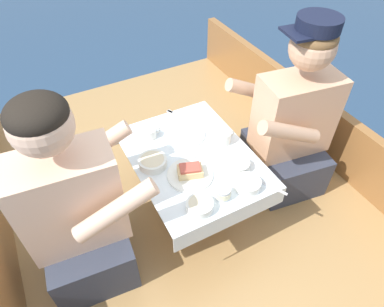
# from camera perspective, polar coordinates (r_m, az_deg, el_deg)

# --- Properties ---
(ground_plane) EXTENTS (60.00, 60.00, 0.00)m
(ground_plane) POSITION_cam_1_polar(r_m,az_deg,el_deg) (2.17, 0.55, -13.93)
(ground_plane) COLOR navy
(boat_deck) EXTENTS (1.97, 2.98, 0.27)m
(boat_deck) POSITION_cam_1_polar(r_m,az_deg,el_deg) (2.06, 0.58, -11.98)
(boat_deck) COLOR #A87F4C
(boat_deck) RESTS_ON ground_plane
(gunwale_port) EXTENTS (0.06, 2.98, 0.37)m
(gunwale_port) POSITION_cam_1_polar(r_m,az_deg,el_deg) (1.77, -29.16, -16.93)
(gunwale_port) COLOR #936033
(gunwale_port) RESTS_ON boat_deck
(gunwale_starboard) EXTENTS (0.06, 2.98, 0.37)m
(gunwale_starboard) POSITION_cam_1_polar(r_m,az_deg,el_deg) (2.29, 22.19, 2.82)
(gunwale_starboard) COLOR #936033
(gunwale_starboard) RESTS_ON boat_deck
(cockpit_table) EXTENTS (0.56, 0.74, 0.41)m
(cockpit_table) POSITION_cam_1_polar(r_m,az_deg,el_deg) (1.70, -0.00, -1.64)
(cockpit_table) COLOR #B2B2B7
(cockpit_table) RESTS_ON boat_deck
(person_port) EXTENTS (0.55, 0.48, 0.98)m
(person_port) POSITION_cam_1_polar(r_m,az_deg,el_deg) (1.53, -18.63, -9.25)
(person_port) COLOR #333847
(person_port) RESTS_ON boat_deck
(person_starboard) EXTENTS (0.56, 0.50, 1.00)m
(person_starboard) POSITION_cam_1_polar(r_m,az_deg,el_deg) (1.92, 16.15, 4.54)
(person_starboard) COLOR #333847
(person_starboard) RESTS_ON boat_deck
(plate_sandwich) EXTENTS (0.21, 0.21, 0.01)m
(plate_sandwich) POSITION_cam_1_polar(r_m,az_deg,el_deg) (1.58, -0.33, -3.55)
(plate_sandwich) COLOR silver
(plate_sandwich) RESTS_ON cockpit_table
(plate_bread) EXTENTS (0.20, 0.20, 0.01)m
(plate_bread) POSITION_cam_1_polar(r_m,az_deg,el_deg) (1.78, -1.08, 3.14)
(plate_bread) COLOR silver
(plate_bread) RESTS_ON cockpit_table
(sandwich) EXTENTS (0.13, 0.11, 0.05)m
(sandwich) POSITION_cam_1_polar(r_m,az_deg,el_deg) (1.56, -0.33, -2.88)
(sandwich) COLOR #E0BC7F
(sandwich) RESTS_ON plate_sandwich
(bowl_port_near) EXTENTS (0.14, 0.14, 0.04)m
(bowl_port_near) POSITION_cam_1_polar(r_m,az_deg,el_deg) (1.62, -6.58, -1.35)
(bowl_port_near) COLOR silver
(bowl_port_near) RESTS_ON cockpit_table
(bowl_starboard_near) EXTENTS (0.12, 0.12, 0.04)m
(bowl_starboard_near) POSITION_cam_1_polar(r_m,az_deg,el_deg) (1.54, 9.25, -4.99)
(bowl_starboard_near) COLOR silver
(bowl_starboard_near) RESTS_ON cockpit_table
(bowl_center_far) EXTENTS (0.11, 0.11, 0.04)m
(bowl_center_far) POSITION_cam_1_polar(r_m,az_deg,el_deg) (1.61, 7.67, -1.84)
(bowl_center_far) COLOR silver
(bowl_center_far) RESTS_ON cockpit_table
(bowl_port_far) EXTENTS (0.12, 0.12, 0.04)m
(bowl_port_far) POSITION_cam_1_polar(r_m,az_deg,el_deg) (1.44, 1.29, -8.65)
(bowl_port_far) COLOR silver
(bowl_port_far) RESTS_ON cockpit_table
(coffee_cup_port) EXTENTS (0.09, 0.07, 0.05)m
(coffee_cup_port) POSITION_cam_1_polar(r_m,az_deg,el_deg) (1.77, -6.99, 3.41)
(coffee_cup_port) COLOR silver
(coffee_cup_port) RESTS_ON cockpit_table
(coffee_cup_starboard) EXTENTS (0.11, 0.08, 0.07)m
(coffee_cup_starboard) POSITION_cam_1_polar(r_m,az_deg,el_deg) (1.73, 5.23, 2.77)
(coffee_cup_starboard) COLOR silver
(coffee_cup_starboard) RESTS_ON cockpit_table
(tin_can) EXTENTS (0.07, 0.07, 0.05)m
(tin_can) POSITION_cam_1_polar(r_m,az_deg,el_deg) (1.48, 5.23, -6.59)
(tin_can) COLOR silver
(tin_can) RESTS_ON cockpit_table
(utensil_spoon_port) EXTENTS (0.17, 0.07, 0.01)m
(utensil_spoon_port) POSITION_cam_1_polar(r_m,az_deg,el_deg) (1.69, 1.73, 0.42)
(utensil_spoon_port) COLOR silver
(utensil_spoon_port) RESTS_ON cockpit_table
(utensil_fork_starboard) EXTENTS (0.10, 0.16, 0.00)m
(utensil_fork_starboard) POSITION_cam_1_polar(r_m,az_deg,el_deg) (1.91, -2.43, 6.47)
(utensil_fork_starboard) COLOR silver
(utensil_fork_starboard) RESTS_ON cockpit_table
(utensil_fork_port) EXTENTS (0.09, 0.16, 0.00)m
(utensil_fork_port) POSITION_cam_1_polar(r_m,az_deg,el_deg) (1.58, 12.22, -5.04)
(utensil_fork_port) COLOR silver
(utensil_fork_port) RESTS_ON cockpit_table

